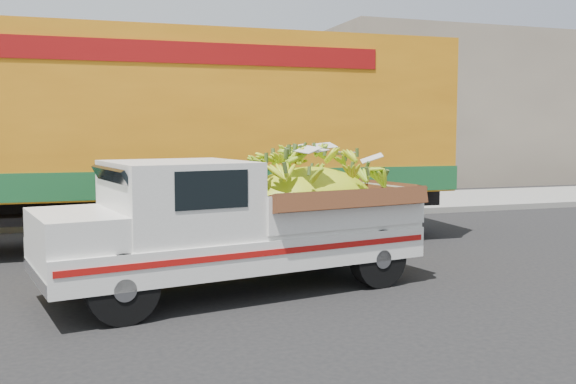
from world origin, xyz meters
name	(u,v)px	position (x,y,z in m)	size (l,w,h in m)	color
ground	(259,279)	(0.00, 0.00, 0.00)	(100.00, 100.00, 0.00)	black
curb	(189,221)	(0.00, 5.73, 0.07)	(60.00, 0.25, 0.15)	gray
sidewalk	(175,210)	(0.00, 7.83, 0.07)	(60.00, 4.00, 0.14)	gray
building_right	(481,110)	(14.00, 14.73, 3.00)	(14.00, 6.00, 6.00)	gray
pickup_truck	(260,219)	(-0.11, -0.45, 0.92)	(5.12, 2.65, 1.71)	black
semi_trailer	(131,129)	(-1.43, 3.28, 2.12)	(12.02, 2.85, 3.80)	black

